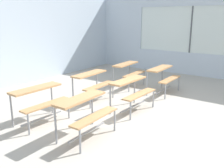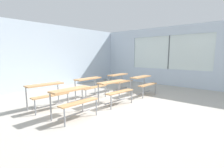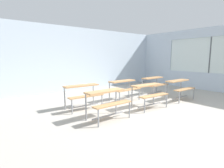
{
  "view_description": "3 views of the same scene",
  "coord_description": "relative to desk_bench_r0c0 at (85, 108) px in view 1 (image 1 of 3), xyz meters",
  "views": [
    {
      "loc": [
        -4.29,
        -2.56,
        2.13
      ],
      "look_at": [
        0.43,
        0.84,
        0.55
      ],
      "focal_mm": 39.26,
      "sensor_mm": 36.0,
      "label": 1
    },
    {
      "loc": [
        -3.8,
        -3.3,
        1.6
      ],
      "look_at": [
        1.05,
        0.94,
        0.51
      ],
      "focal_mm": 28.0,
      "sensor_mm": 36.0,
      "label": 2
    },
    {
      "loc": [
        -3.8,
        -3.3,
        1.6
      ],
      "look_at": [
        -0.3,
        1.24,
        0.72
      ],
      "focal_mm": 28.0,
      "sensor_mm": 36.0,
      "label": 3
    }
  ],
  "objects": [
    {
      "name": "desk_bench_r1c0",
      "position": [
        -0.07,
        1.19,
        0.0
      ],
      "size": [
        1.12,
        0.63,
        0.74
      ],
      "rotation": [
        0.0,
        0.0,
        -0.03
      ],
      "color": "tan",
      "rests_on": "ground"
    },
    {
      "name": "desk_bench_r0c2",
      "position": [
        3.37,
        0.02,
        0.0
      ],
      "size": [
        1.1,
        0.6,
        0.74
      ],
      "rotation": [
        0.0,
        0.0,
        0.01
      ],
      "color": "tan",
      "rests_on": "ground"
    },
    {
      "name": "ground",
      "position": [
        1.22,
        -0.25,
        -0.59
      ],
      "size": [
        10.0,
        9.0,
        0.05
      ],
      "primitive_type": "cube",
      "color": "#ADA89E"
    },
    {
      "name": "desk_bench_r1c1",
      "position": [
        1.64,
        1.21,
        0.0
      ],
      "size": [
        1.12,
        0.63,
        0.74
      ],
      "rotation": [
        0.0,
        0.0,
        0.04
      ],
      "color": "tan",
      "rests_on": "ground"
    },
    {
      "name": "wall_back",
      "position": [
        1.22,
        4.25,
        0.94
      ],
      "size": [
        10.0,
        0.12,
        3.0
      ],
      "primitive_type": "cube",
      "color": "silver",
      "rests_on": "ground"
    },
    {
      "name": "wall_right",
      "position": [
        6.22,
        -0.38,
        0.88
      ],
      "size": [
        0.12,
        9.0,
        3.0
      ],
      "color": "silver",
      "rests_on": "ground"
    },
    {
      "name": "desk_bench_r0c1",
      "position": [
        1.64,
        0.02,
        0.0
      ],
      "size": [
        1.12,
        0.63,
        0.74
      ],
      "rotation": [
        0.0,
        0.0,
        -0.04
      ],
      "color": "tan",
      "rests_on": "ground"
    },
    {
      "name": "desk_bench_r0c0",
      "position": [
        0.0,
        0.0,
        0.0
      ],
      "size": [
        1.12,
        0.62,
        0.74
      ],
      "rotation": [
        0.0,
        0.0,
        0.03
      ],
      "color": "tan",
      "rests_on": "ground"
    },
    {
      "name": "desk_bench_r1c2",
      "position": [
        3.36,
        1.19,
        0.0
      ],
      "size": [
        1.13,
        0.64,
        0.74
      ],
      "rotation": [
        0.0,
        0.0,
        0.04
      ],
      "color": "tan",
      "rests_on": "ground"
    }
  ]
}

